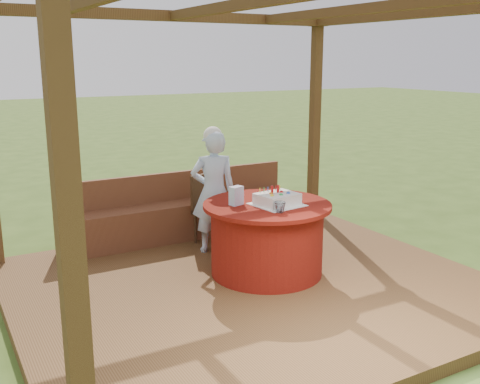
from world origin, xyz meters
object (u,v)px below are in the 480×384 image
Objects in this scene: gift_bag at (236,196)px; bench at (182,216)px; table at (267,238)px; elderly_woman at (213,190)px; chair at (209,206)px; drinking_glass at (280,207)px; birthday_cake at (277,199)px.

bench is at bearing 73.12° from gift_bag.
table is 0.96m from elderly_woman.
chair reaches higher than bench.
chair is (0.20, -0.35, 0.18)m from bench.
elderly_woman is 7.66× the size of gift_bag.
gift_bag reaches higher than drinking_glass.
bench is at bearing 95.78° from drinking_glass.
elderly_woman is at bearing -107.39° from chair.
elderly_woman reaches higher than drinking_glass.
gift_bag is at bearing -102.10° from chair.
bench is 0.44m from chair.
gift_bag is at bearing -99.86° from elderly_woman.
chair is at bearing 89.53° from drinking_glass.
bench is at bearing 120.31° from chair.
chair is 7.45× the size of drinking_glass.
elderly_woman is (0.11, -0.67, 0.46)m from bench.
bench is 2.30× the size of table.
gift_bag is (-0.36, 0.20, 0.03)m from birthday_cake.
gift_bag reaches higher than table.
table is 2.60× the size of birthday_cake.
chair is at bearing 72.61° from elderly_woman.
elderly_woman is 1.01m from birthday_cake.
elderly_woman is 2.87× the size of birthday_cake.
chair is 0.57× the size of elderly_woman.
chair is at bearing 93.08° from table.
birthday_cake is at bearing -84.65° from chair.
bench is 5.96× the size of birthday_cake.
chair is 1.65× the size of birthday_cake.
drinking_glass is (0.19, -1.90, 0.53)m from bench.
birthday_cake reaches higher than bench.
gift_bag is (-0.03, -1.44, 0.58)m from bench.
elderly_woman is at bearing 102.74° from birthday_cake.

